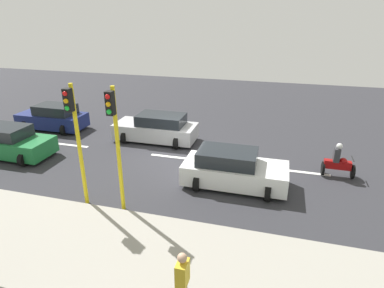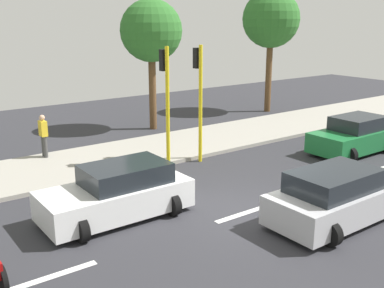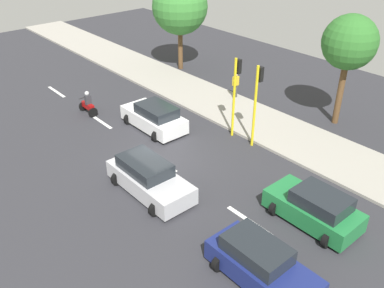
{
  "view_description": "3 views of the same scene",
  "coord_description": "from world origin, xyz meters",
  "px_view_note": "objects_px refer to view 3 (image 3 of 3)",
  "views": [
    {
      "loc": [
        13.73,
        4.69,
        6.65
      ],
      "look_at": [
        1.9,
        1.43,
        1.61
      ],
      "focal_mm": 30.34,
      "sensor_mm": 36.0,
      "label": 1
    },
    {
      "loc": [
        -8.98,
        8.63,
        5.46
      ],
      "look_at": [
        2.53,
        0.18,
        1.53
      ],
      "focal_mm": 42.98,
      "sensor_mm": 36.0,
      "label": 2
    },
    {
      "loc": [
        -10.57,
        -14.61,
        11.43
      ],
      "look_at": [
        0.86,
        -1.4,
        1.34
      ],
      "focal_mm": 39.28,
      "sensor_mm": 36.0,
      "label": 3
    }
  ],
  "objects_px": {
    "car_white": "(154,117)",
    "car_green": "(315,208)",
    "street_tree_south": "(350,43)",
    "motorcycle": "(88,104)",
    "traffic_light_corner": "(257,95)",
    "car_dark_blue": "(261,265)",
    "pedestrian_near_signal": "(236,84)",
    "traffic_light_midblock": "(236,86)",
    "car_silver": "(149,178)",
    "street_tree_center": "(180,7)"
  },
  "relations": [
    {
      "from": "car_green",
      "to": "motorcycle",
      "type": "height_order",
      "value": "motorcycle"
    },
    {
      "from": "car_green",
      "to": "pedestrian_near_signal",
      "type": "bearing_deg",
      "value": 58.74
    },
    {
      "from": "motorcycle",
      "to": "street_tree_center",
      "type": "relative_size",
      "value": 0.22
    },
    {
      "from": "car_silver",
      "to": "car_green",
      "type": "xyz_separation_m",
      "value": [
        3.82,
        -6.12,
        -0.0
      ]
    },
    {
      "from": "motorcycle",
      "to": "street_tree_south",
      "type": "xyz_separation_m",
      "value": [
        10.55,
        -10.66,
        4.17
      ]
    },
    {
      "from": "car_silver",
      "to": "traffic_light_corner",
      "type": "height_order",
      "value": "traffic_light_corner"
    },
    {
      "from": "car_silver",
      "to": "street_tree_south",
      "type": "bearing_deg",
      "value": -7.58
    },
    {
      "from": "motorcycle",
      "to": "traffic_light_corner",
      "type": "relative_size",
      "value": 0.34
    },
    {
      "from": "motorcycle",
      "to": "pedestrian_near_signal",
      "type": "height_order",
      "value": "pedestrian_near_signal"
    },
    {
      "from": "car_silver",
      "to": "traffic_light_midblock",
      "type": "xyz_separation_m",
      "value": [
        6.72,
        1.25,
        2.22
      ]
    },
    {
      "from": "car_silver",
      "to": "traffic_light_corner",
      "type": "distance_m",
      "value": 7.09
    },
    {
      "from": "traffic_light_corner",
      "to": "street_tree_south",
      "type": "xyz_separation_m",
      "value": [
        5.69,
        -1.41,
        1.88
      ]
    },
    {
      "from": "car_silver",
      "to": "street_tree_center",
      "type": "xyz_separation_m",
      "value": [
        11.43,
        11.63,
        4.05
      ]
    },
    {
      "from": "pedestrian_near_signal",
      "to": "traffic_light_midblock",
      "type": "distance_m",
      "value": 5.3
    },
    {
      "from": "car_green",
      "to": "pedestrian_near_signal",
      "type": "distance_m",
      "value": 12.59
    },
    {
      "from": "street_tree_south",
      "to": "street_tree_center",
      "type": "xyz_separation_m",
      "value": [
        -0.99,
        13.28,
        -0.05
      ]
    },
    {
      "from": "street_tree_south",
      "to": "car_white",
      "type": "bearing_deg",
      "value": 143.13
    },
    {
      "from": "car_green",
      "to": "motorcycle",
      "type": "relative_size",
      "value": 2.5
    },
    {
      "from": "car_dark_blue",
      "to": "street_tree_center",
      "type": "bearing_deg",
      "value": 57.75
    },
    {
      "from": "car_white",
      "to": "car_dark_blue",
      "type": "xyz_separation_m",
      "value": [
        -3.99,
        -11.52,
        -0.0
      ]
    },
    {
      "from": "traffic_light_midblock",
      "to": "car_green",
      "type": "bearing_deg",
      "value": -111.52
    },
    {
      "from": "street_tree_center",
      "to": "car_silver",
      "type": "bearing_deg",
      "value": -134.52
    },
    {
      "from": "car_silver",
      "to": "motorcycle",
      "type": "height_order",
      "value": "motorcycle"
    },
    {
      "from": "car_silver",
      "to": "street_tree_center",
      "type": "relative_size",
      "value": 0.65
    },
    {
      "from": "car_white",
      "to": "car_silver",
      "type": "relative_size",
      "value": 0.94
    },
    {
      "from": "car_dark_blue",
      "to": "traffic_light_corner",
      "type": "height_order",
      "value": "traffic_light_corner"
    },
    {
      "from": "motorcycle",
      "to": "street_tree_south",
      "type": "bearing_deg",
      "value": -45.32
    },
    {
      "from": "car_white",
      "to": "pedestrian_near_signal",
      "type": "distance_m",
      "value": 6.53
    },
    {
      "from": "car_green",
      "to": "pedestrian_near_signal",
      "type": "height_order",
      "value": "pedestrian_near_signal"
    },
    {
      "from": "car_silver",
      "to": "car_green",
      "type": "height_order",
      "value": "same"
    },
    {
      "from": "traffic_light_corner",
      "to": "street_tree_center",
      "type": "distance_m",
      "value": 12.9
    },
    {
      "from": "car_white",
      "to": "car_dark_blue",
      "type": "bearing_deg",
      "value": -109.09
    },
    {
      "from": "car_dark_blue",
      "to": "pedestrian_near_signal",
      "type": "xyz_separation_m",
      "value": [
        10.5,
        11.37,
        0.35
      ]
    },
    {
      "from": "car_green",
      "to": "pedestrian_near_signal",
      "type": "xyz_separation_m",
      "value": [
        6.53,
        10.76,
        0.35
      ]
    },
    {
      "from": "car_silver",
      "to": "pedestrian_near_signal",
      "type": "distance_m",
      "value": 11.34
    },
    {
      "from": "car_dark_blue",
      "to": "car_green",
      "type": "bearing_deg",
      "value": 8.77
    },
    {
      "from": "traffic_light_corner",
      "to": "street_tree_south",
      "type": "distance_m",
      "value": 6.16
    },
    {
      "from": "car_silver",
      "to": "traffic_light_midblock",
      "type": "height_order",
      "value": "traffic_light_midblock"
    },
    {
      "from": "traffic_light_corner",
      "to": "motorcycle",
      "type": "bearing_deg",
      "value": 117.67
    },
    {
      "from": "car_white",
      "to": "car_green",
      "type": "relative_size",
      "value": 1.09
    },
    {
      "from": "motorcycle",
      "to": "traffic_light_corner",
      "type": "bearing_deg",
      "value": -62.33
    },
    {
      "from": "car_silver",
      "to": "street_tree_center",
      "type": "height_order",
      "value": "street_tree_center"
    },
    {
      "from": "traffic_light_corner",
      "to": "street_tree_center",
      "type": "height_order",
      "value": "street_tree_center"
    },
    {
      "from": "car_dark_blue",
      "to": "traffic_light_midblock",
      "type": "distance_m",
      "value": 10.77
    },
    {
      "from": "pedestrian_near_signal",
      "to": "street_tree_south",
      "type": "relative_size",
      "value": 0.27
    },
    {
      "from": "pedestrian_near_signal",
      "to": "traffic_light_midblock",
      "type": "bearing_deg",
      "value": -136.97
    },
    {
      "from": "car_white",
      "to": "street_tree_south",
      "type": "bearing_deg",
      "value": -36.87
    },
    {
      "from": "car_white",
      "to": "street_tree_center",
      "type": "relative_size",
      "value": 0.61
    },
    {
      "from": "pedestrian_near_signal",
      "to": "motorcycle",
      "type": "bearing_deg",
      "value": 152.67
    },
    {
      "from": "motorcycle",
      "to": "traffic_light_midblock",
      "type": "bearing_deg",
      "value": -57.97
    }
  ]
}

